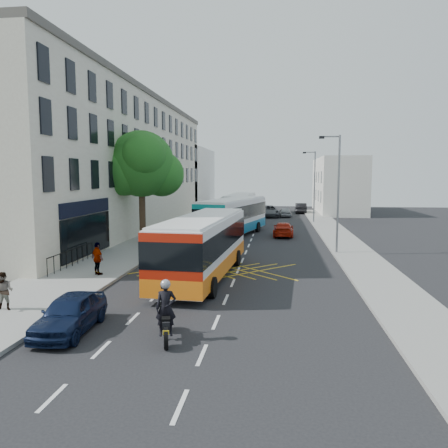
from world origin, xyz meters
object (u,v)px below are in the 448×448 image
(bus_near, at_px, (203,245))
(parked_car_silver, at_px, (167,248))
(bus_mid, at_px, (233,216))
(bus_far, at_px, (240,207))
(motorbike, at_px, (166,311))
(pedestrian_near, at_px, (4,291))
(distant_car_grey, at_px, (269,211))
(lamp_near, at_px, (337,188))
(parked_car_blue, at_px, (70,313))
(pedestrian_far, at_px, (98,259))
(red_hatchback, at_px, (283,229))
(distant_car_dark, at_px, (301,208))
(street_tree, at_px, (141,165))
(distant_car_silver, at_px, (285,212))
(lamp_far, at_px, (314,183))

(bus_near, xyz_separation_m, parked_car_silver, (-3.35, 5.13, -1.06))
(bus_mid, xyz_separation_m, bus_far, (-0.48, 12.20, -0.07))
(motorbike, bearing_deg, pedestrian_near, 150.72)
(motorbike, relative_size, distant_car_grey, 0.42)
(lamp_near, relative_size, parked_car_blue, 2.05)
(motorbike, bearing_deg, bus_mid, 76.57)
(motorbike, xyz_separation_m, pedestrian_far, (-5.88, 8.23, 0.06))
(bus_far, bearing_deg, red_hatchback, -64.90)
(lamp_near, height_order, distant_car_dark, lamp_near)
(lamp_near, height_order, distant_car_grey, lamp_near)
(parked_car_blue, bearing_deg, red_hatchback, 70.66)
(street_tree, height_order, parked_car_blue, street_tree)
(street_tree, xyz_separation_m, bus_mid, (6.74, 5.44, -4.51))
(distant_car_dark, bearing_deg, pedestrian_far, 73.04)
(street_tree, distance_m, bus_mid, 9.76)
(distant_car_grey, height_order, distant_car_silver, distant_car_grey)
(distant_car_grey, relative_size, distant_car_dark, 1.22)
(distant_car_silver, bearing_deg, bus_far, 49.96)
(bus_far, bearing_deg, lamp_far, -1.64)
(distant_car_dark, distance_m, pedestrian_far, 44.30)
(parked_car_blue, relative_size, distant_car_silver, 1.05)
(distant_car_silver, bearing_deg, pedestrian_far, 72.52)
(motorbike, relative_size, red_hatchback, 0.52)
(street_tree, relative_size, distant_car_dark, 1.99)
(bus_far, xyz_separation_m, distant_car_silver, (5.44, 6.78, -1.07))
(lamp_near, distance_m, bus_far, 22.46)
(bus_near, bearing_deg, bus_mid, 93.87)
(distant_car_silver, bearing_deg, street_tree, 63.09)
(red_hatchback, relative_size, distant_car_silver, 1.18)
(street_tree, relative_size, parked_car_silver, 2.17)
(pedestrian_near, bearing_deg, lamp_near, 38.42)
(red_hatchback, relative_size, distant_car_dark, 0.99)
(lamp_near, xyz_separation_m, bus_mid, (-7.97, 8.40, -2.84))
(distant_car_dark, relative_size, pedestrian_far, 2.53)
(distant_car_dark, distance_m, pedestrian_near, 50.71)
(motorbike, bearing_deg, parked_car_silver, 90.14)
(lamp_far, distance_m, motorbike, 37.87)
(pedestrian_far, bearing_deg, lamp_near, -109.42)
(lamp_far, bearing_deg, distant_car_silver, 112.19)
(lamp_far, bearing_deg, bus_far, 175.92)
(lamp_near, relative_size, distant_car_grey, 1.48)
(bus_mid, distance_m, pedestrian_near, 24.38)
(bus_near, relative_size, distant_car_silver, 3.18)
(lamp_near, xyz_separation_m, bus_far, (-8.45, 20.60, -2.91))
(bus_near, height_order, parked_car_silver, bus_near)
(lamp_far, relative_size, distant_car_silver, 2.15)
(motorbike, bearing_deg, distant_car_silver, 69.82)
(bus_mid, bearing_deg, lamp_far, 68.73)
(parked_car_blue, height_order, distant_car_grey, distant_car_grey)
(distant_car_silver, relative_size, pedestrian_near, 2.45)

